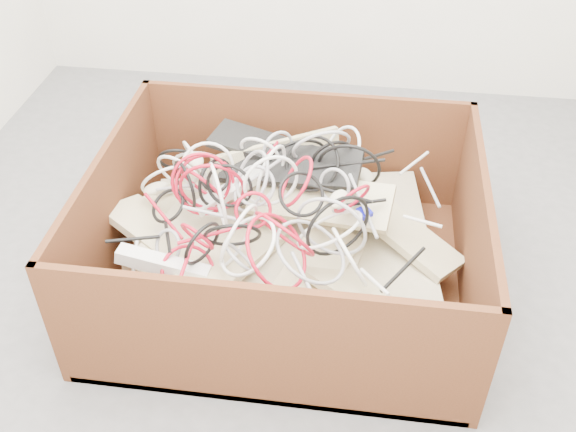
# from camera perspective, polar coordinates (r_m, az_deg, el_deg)

# --- Properties ---
(ground) EXTENTS (3.00, 3.00, 0.00)m
(ground) POSITION_cam_1_polar(r_m,az_deg,el_deg) (2.54, -0.94, -4.73)
(ground) COLOR #575759
(ground) RESTS_ON ground
(cardboard_box) EXTENTS (1.29, 1.08, 0.52)m
(cardboard_box) POSITION_cam_1_polar(r_m,az_deg,el_deg) (2.41, -0.52, -3.42)
(cardboard_box) COLOR #432210
(cardboard_box) RESTS_ON ground
(keyboard_pile) EXTENTS (1.31, 0.98, 0.33)m
(keyboard_pile) POSITION_cam_1_polar(r_m,az_deg,el_deg) (2.35, -0.47, 0.23)
(keyboard_pile) COLOR beige
(keyboard_pile) RESTS_ON cardboard_box
(mice_scatter) EXTENTS (0.88, 0.71, 0.21)m
(mice_scatter) POSITION_cam_1_polar(r_m,az_deg,el_deg) (2.24, -0.19, 0.12)
(mice_scatter) COLOR beige
(mice_scatter) RESTS_ON keyboard_pile
(power_strip_left) EXTENTS (0.24, 0.21, 0.11)m
(power_strip_left) POSITION_cam_1_polar(r_m,az_deg,el_deg) (2.35, -4.97, 2.17)
(power_strip_left) COLOR silver
(power_strip_left) RESTS_ON keyboard_pile
(power_strip_right) EXTENTS (0.30, 0.07, 0.10)m
(power_strip_right) POSITION_cam_1_polar(r_m,az_deg,el_deg) (2.12, -10.60, -4.06)
(power_strip_right) COLOR silver
(power_strip_right) RESTS_ON keyboard_pile
(vga_plug) EXTENTS (0.06, 0.06, 0.03)m
(vga_plug) POSITION_cam_1_polar(r_m,az_deg,el_deg) (2.23, 6.52, 0.30)
(vga_plug) COLOR #0B0CAF
(vga_plug) RESTS_ON keyboard_pile
(cable_tangle) EXTENTS (1.12, 0.91, 0.40)m
(cable_tangle) POSITION_cam_1_polar(r_m,az_deg,el_deg) (2.23, -2.40, 1.68)
(cable_tangle) COLOR silver
(cable_tangle) RESTS_ON keyboard_pile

